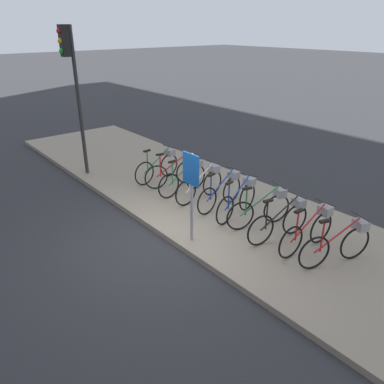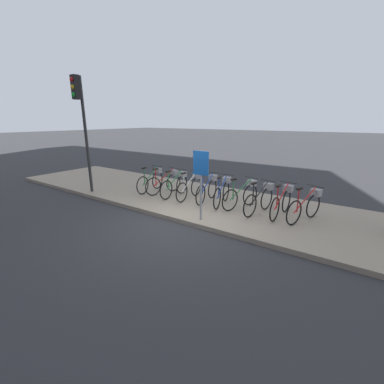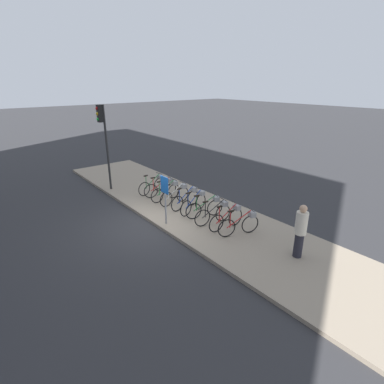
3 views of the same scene
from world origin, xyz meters
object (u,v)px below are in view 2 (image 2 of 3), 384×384
at_px(parked_bicycle_0, 152,180).
at_px(parked_bicycle_1, 166,181).
at_px(parked_bicycle_4, 208,188).
at_px(sign_post, 201,174).
at_px(parked_bicycle_2, 176,184).
at_px(parked_bicycle_3, 191,186).
at_px(parked_bicycle_9, 306,205).
at_px(traffic_light, 80,111).
at_px(parked_bicycle_7, 261,198).
at_px(parked_bicycle_8, 282,201).
at_px(parked_bicycle_5, 223,191).
at_px(parked_bicycle_6, 243,194).

relative_size(parked_bicycle_0, parked_bicycle_1, 1.02).
xyz_separation_m(parked_bicycle_0, parked_bicycle_4, (2.32, 0.14, 0.00)).
relative_size(parked_bicycle_0, sign_post, 0.84).
relative_size(parked_bicycle_2, parked_bicycle_3, 1.00).
xyz_separation_m(parked_bicycle_9, traffic_light, (-7.05, -1.57, 2.38)).
bearing_deg(parked_bicycle_4, parked_bicycle_0, -176.63).
distance_m(parked_bicycle_3, traffic_light, 4.47).
bearing_deg(parked_bicycle_1, parked_bicycle_7, -0.48).
xyz_separation_m(parked_bicycle_7, parked_bicycle_8, (0.57, 0.10, 0.00)).
relative_size(parked_bicycle_4, parked_bicycle_5, 1.01).
distance_m(parked_bicycle_6, parked_bicycle_8, 1.17).
bearing_deg(parked_bicycle_2, traffic_light, -153.77).
distance_m(parked_bicycle_0, parked_bicycle_1, 0.61).
height_order(parked_bicycle_0, parked_bicycle_2, same).
height_order(parked_bicycle_0, traffic_light, traffic_light).
distance_m(parked_bicycle_0, parked_bicycle_5, 2.87).
bearing_deg(parked_bicycle_5, parked_bicycle_3, -177.22).
bearing_deg(parked_bicycle_2, parked_bicycle_4, 6.51).
bearing_deg(parked_bicycle_9, parked_bicycle_4, -179.90).
height_order(parked_bicycle_3, parked_bicycle_8, same).
relative_size(parked_bicycle_4, sign_post, 0.84).
height_order(parked_bicycle_4, traffic_light, traffic_light).
height_order(parked_bicycle_5, parked_bicycle_6, same).
relative_size(parked_bicycle_1, parked_bicycle_7, 0.99).
bearing_deg(sign_post, parked_bicycle_4, 114.68).
distance_m(parked_bicycle_2, parked_bicycle_6, 2.39).
height_order(parked_bicycle_3, traffic_light, traffic_light).
bearing_deg(sign_post, parked_bicycle_9, 33.99).
height_order(parked_bicycle_2, parked_bicycle_7, same).
height_order(parked_bicycle_2, parked_bicycle_5, same).
xyz_separation_m(parked_bicycle_7, parked_bicycle_9, (1.18, 0.09, 0.00)).
distance_m(parked_bicycle_3, parked_bicycle_5, 1.17).
xyz_separation_m(parked_bicycle_4, traffic_light, (-4.09, -1.56, 2.38)).
bearing_deg(parked_bicycle_6, parked_bicycle_2, -175.96).
bearing_deg(parked_bicycle_8, parked_bicycle_9, -0.32).
xyz_separation_m(parked_bicycle_0, parked_bicycle_2, (1.13, 0.00, 0.00)).
height_order(parked_bicycle_4, sign_post, sign_post).
bearing_deg(parked_bicycle_3, parked_bicycle_7, -0.27).
height_order(parked_bicycle_6, sign_post, sign_post).
height_order(parked_bicycle_4, parked_bicycle_9, same).
bearing_deg(traffic_light, parked_bicycle_3, 23.17).
xyz_separation_m(parked_bicycle_2, parked_bicycle_5, (1.74, 0.12, 0.00)).
bearing_deg(parked_bicycle_4, parked_bicycle_5, -2.20).
bearing_deg(parked_bicycle_7, parked_bicycle_0, -179.33).
bearing_deg(parked_bicycle_2, parked_bicycle_0, -179.98).
height_order(parked_bicycle_1, parked_bicycle_4, same).
bearing_deg(parked_bicycle_3, parked_bicycle_9, 1.32).
distance_m(traffic_light, sign_post, 5.04).
bearing_deg(parked_bicycle_8, parked_bicycle_5, -179.07).
distance_m(parked_bicycle_5, sign_post, 1.71).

